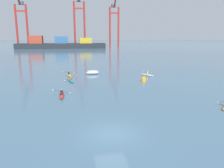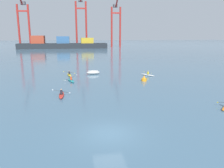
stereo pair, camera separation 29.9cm
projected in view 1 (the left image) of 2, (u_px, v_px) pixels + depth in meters
The scene contains 11 objects.
ground_plane at pixel (111, 134), 16.90m from camera, with size 800.00×800.00×0.00m, color #476B84.
container_barge at pixel (61, 44), 133.31m from camera, with size 53.16×9.63×7.73m.
gantry_crane_west at pixel (21, 18), 133.41m from camera, with size 7.48×19.79×36.62m.
gantry_crane_west_mid at pixel (79, 17), 144.31m from camera, with size 7.76×18.39×39.56m.
gantry_crane_east_mid at pixel (114, 20), 150.24m from camera, with size 7.20×16.78×38.34m.
capsized_dinghy at pixel (93, 72), 43.16m from camera, with size 2.64×1.20×0.76m.
channel_buoy at pixel (144, 79), 36.60m from camera, with size 0.90×0.90×1.00m.
kayak_red at pixel (62, 95), 27.43m from camera, with size 2.25×3.40×0.95m.
kayak_white at pixel (147, 75), 41.77m from camera, with size 2.21×3.25×0.95m.
kayak_teal at pixel (71, 80), 36.35m from camera, with size 2.11×3.44×1.07m.
kayak_yellow at pixel (69, 75), 41.75m from camera, with size 2.24×3.45×0.95m.
Camera 1 is at (-2.77, -15.44, 7.38)m, focal length 35.03 mm.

